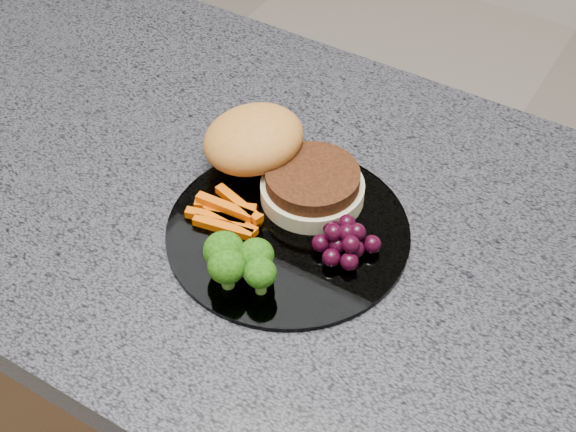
% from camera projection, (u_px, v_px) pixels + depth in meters
% --- Properties ---
extents(island_cabinet, '(1.20, 0.60, 0.86)m').
position_uv_depth(island_cabinet, '(254.00, 407.00, 1.24)').
color(island_cabinet, '#50341B').
rests_on(island_cabinet, ground).
extents(countertop, '(1.20, 0.60, 0.04)m').
position_uv_depth(countertop, '(241.00, 203.00, 0.91)').
color(countertop, '#474850').
rests_on(countertop, island_cabinet).
extents(plate, '(0.26, 0.26, 0.01)m').
position_uv_depth(plate, '(288.00, 231.00, 0.85)').
color(plate, white).
rests_on(plate, countertop).
extents(burger, '(0.20, 0.13, 0.06)m').
position_uv_depth(burger, '(274.00, 158.00, 0.89)').
color(burger, '#CABB8E').
rests_on(burger, plate).
extents(carrot_sticks, '(0.08, 0.06, 0.02)m').
position_uv_depth(carrot_sticks, '(228.00, 213.00, 0.86)').
color(carrot_sticks, '#D75303').
rests_on(carrot_sticks, plate).
extents(broccoli, '(0.08, 0.06, 0.05)m').
position_uv_depth(broccoli, '(238.00, 260.00, 0.78)').
color(broccoli, '#5B9335').
rests_on(broccoli, plate).
extents(grape_bunch, '(0.07, 0.06, 0.03)m').
position_uv_depth(grape_bunch, '(344.00, 240.00, 0.82)').
color(grape_bunch, black).
rests_on(grape_bunch, plate).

